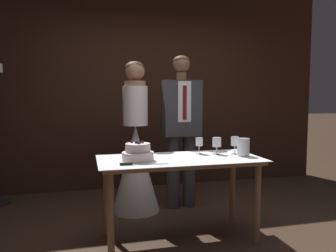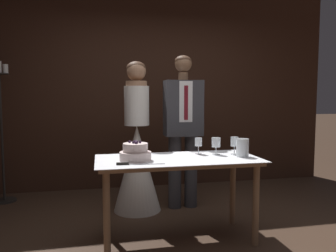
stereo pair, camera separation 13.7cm
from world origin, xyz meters
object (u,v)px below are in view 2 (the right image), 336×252
at_px(bride, 137,156).
at_px(candle_stand, 1,130).
at_px(wine_glass_far, 216,143).
at_px(tiered_cake, 135,153).
at_px(hurricane_candle, 242,148).
at_px(wine_glass_near, 198,143).
at_px(cake_table, 178,168).
at_px(cake_knife, 131,164).
at_px(groom, 183,124).
at_px(wine_glass_middle, 234,143).

relative_size(bride, candle_stand, 0.98).
bearing_deg(wine_glass_far, candle_stand, 148.11).
xyz_separation_m(tiered_cake, hurricane_candle, (0.98, -0.01, 0.01)).
bearing_deg(tiered_cake, wine_glass_far, 9.95).
height_order(wine_glass_near, wine_glass_far, wine_glass_far).
bearing_deg(wine_glass_far, hurricane_candle, -37.38).
bearing_deg(cake_table, tiered_cake, -175.70).
bearing_deg(candle_stand, cake_knife, -50.30).
height_order(wine_glass_near, groom, groom).
bearing_deg(hurricane_candle, wine_glass_near, 148.93).
bearing_deg(wine_glass_middle, cake_table, -173.03).
bearing_deg(cake_table, wine_glass_middle, 6.97).
height_order(wine_glass_far, bride, bride).
height_order(hurricane_candle, bride, bride).
xyz_separation_m(wine_glass_middle, bride, (-0.84, 0.80, -0.24)).
bearing_deg(tiered_cake, cake_table, 4.30).
xyz_separation_m(cake_table, wine_glass_middle, (0.57, 0.07, 0.21)).
distance_m(wine_glass_middle, wine_glass_far, 0.17).
bearing_deg(candle_stand, groom, -16.98).
bearing_deg(candle_stand, wine_glass_near, -32.57).
xyz_separation_m(wine_glass_far, bride, (-0.67, 0.76, -0.23)).
bearing_deg(hurricane_candle, wine_glass_far, 142.62).
bearing_deg(cake_knife, cake_table, 29.35).
bearing_deg(cake_table, wine_glass_near, 35.02).
xyz_separation_m(cake_knife, wine_glass_middle, (1.01, 0.27, 0.11)).
distance_m(tiered_cake, hurricane_candle, 0.98).
bearing_deg(wine_glass_near, cake_knife, -151.30).
distance_m(cake_knife, bride, 1.09).
xyz_separation_m(cake_table, cake_knife, (-0.44, -0.20, 0.10)).
distance_m(cake_table, hurricane_candle, 0.62).
distance_m(cake_table, wine_glass_near, 0.36).
distance_m(cake_table, wine_glass_middle, 0.61).
bearing_deg(wine_glass_middle, hurricane_candle, -75.22).
xyz_separation_m(cake_table, wine_glass_far, (0.40, 0.11, 0.20)).
distance_m(wine_glass_middle, hurricane_candle, 0.12).
bearing_deg(wine_glass_near, tiered_cake, -162.37).
relative_size(wine_glass_near, hurricane_candle, 0.95).
distance_m(cake_table, bride, 0.91).
bearing_deg(bride, cake_table, -72.69).
xyz_separation_m(cake_table, candle_stand, (-1.87, 1.52, 0.24)).
xyz_separation_m(cake_knife, wine_glass_far, (0.84, 0.31, 0.10)).
relative_size(cake_table, wine_glass_far, 9.00).
relative_size(cake_table, cake_knife, 3.70).
bearing_deg(hurricane_candle, wine_glass_middle, 104.78).
bearing_deg(groom, cake_table, -107.33).
bearing_deg(candle_stand, hurricane_candle, -32.36).
distance_m(wine_glass_near, wine_glass_middle, 0.34).
height_order(wine_glass_near, wine_glass_middle, wine_glass_middle).
relative_size(cake_knife, wine_glass_near, 2.52).
bearing_deg(candle_stand, bride, -22.21).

